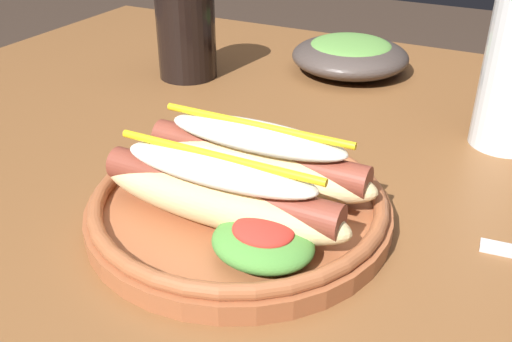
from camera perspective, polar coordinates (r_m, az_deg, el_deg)
dining_table at (r=0.57m, az=7.37°, el=-11.00°), size 1.21×0.94×0.74m
hot_dog_plate at (r=0.46m, az=-1.62°, el=-2.17°), size 0.24×0.24×0.08m
soda_cup at (r=0.77m, az=-6.88°, el=13.65°), size 0.08×0.08×0.12m
side_bowl at (r=0.80m, az=9.22°, el=11.23°), size 0.15×0.15×0.05m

